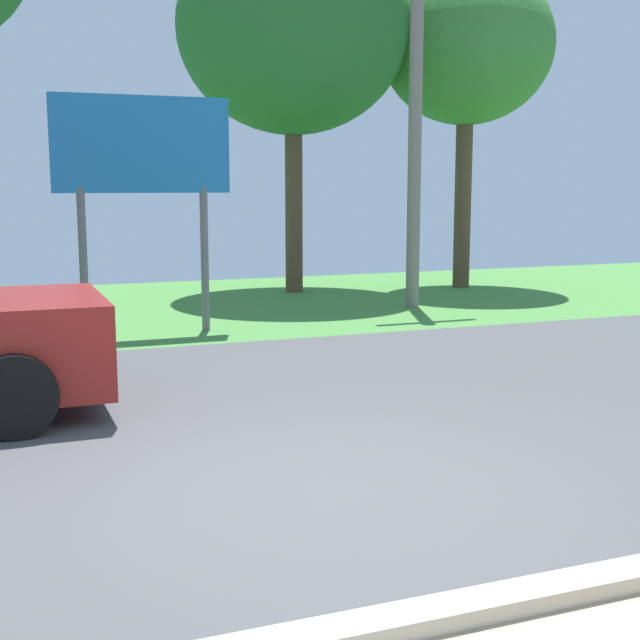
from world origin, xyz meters
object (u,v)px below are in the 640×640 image
object	(u,v)px
utility_pole	(415,113)
roadside_billboard	(142,162)
tree_right_mid	(293,28)
tree_left_far	(467,47)

from	to	relation	value
utility_pole	roadside_billboard	xyz separation A→B (m)	(-5.03, -1.07, -0.92)
utility_pole	tree_right_mid	world-z (taller)	tree_right_mid
tree_left_far	utility_pole	bearing A→B (deg)	-135.60
tree_right_mid	roadside_billboard	bearing A→B (deg)	-133.34
roadside_billboard	tree_left_far	bearing A→B (deg)	24.81
utility_pole	roadside_billboard	bearing A→B (deg)	-167.95
tree_left_far	tree_right_mid	xyz separation A→B (m)	(-3.68, 0.55, 0.24)
roadside_billboard	tree_left_far	distance (m)	8.59
utility_pole	tree_left_far	bearing A→B (deg)	44.40
utility_pole	roadside_billboard	size ratio (longest dim) A/B	1.88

